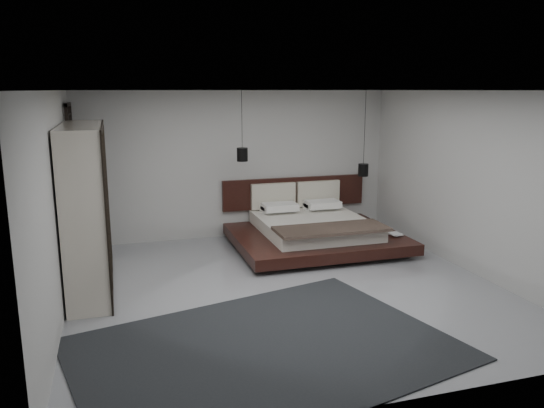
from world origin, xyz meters
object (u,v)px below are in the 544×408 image
object	(u,v)px
lattice_screen	(74,182)
pendant_left	(242,154)
rug	(266,349)
pendant_right	(363,170)
wardrobe	(87,208)
bed	(313,230)

from	to	relation	value
lattice_screen	pendant_left	xyz separation A→B (m)	(2.88, -0.07, 0.37)
lattice_screen	rug	size ratio (longest dim) A/B	0.65
lattice_screen	pendant_right	size ratio (longest dim) A/B	1.59
pendant_left	wardrobe	world-z (taller)	pendant_left
pendant_left	rug	xyz separation A→B (m)	(-0.75, -4.08, -1.66)
lattice_screen	pendant_right	distance (m)	5.29
pendant_left	pendant_right	bearing A→B (deg)	-0.00
pendant_right	pendant_left	bearing A→B (deg)	180.00
lattice_screen	wardrobe	distance (m)	1.56
wardrobe	pendant_right	bearing A→B (deg)	16.20
wardrobe	bed	bearing A→B (deg)	14.45
pendant_right	wardrobe	distance (m)	5.25
pendant_left	rug	bearing A→B (deg)	-100.36
wardrobe	rug	bearing A→B (deg)	-54.20
pendant_left	rug	size ratio (longest dim) A/B	0.31
bed	wardrobe	bearing A→B (deg)	-165.55
bed	rug	size ratio (longest dim) A/B	0.73
lattice_screen	wardrobe	world-z (taller)	lattice_screen
bed	wardrobe	world-z (taller)	wardrobe
lattice_screen	bed	xyz separation A→B (m)	(4.09, -0.55, -1.00)
bed	pendant_left	xyz separation A→B (m)	(-1.20, 0.48, 1.37)
lattice_screen	pendant_left	bearing A→B (deg)	-1.43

